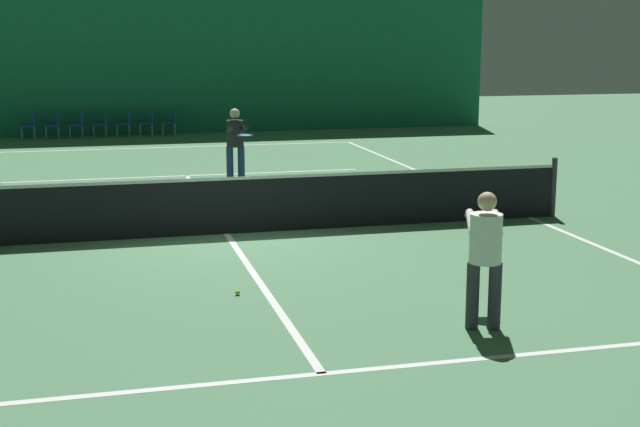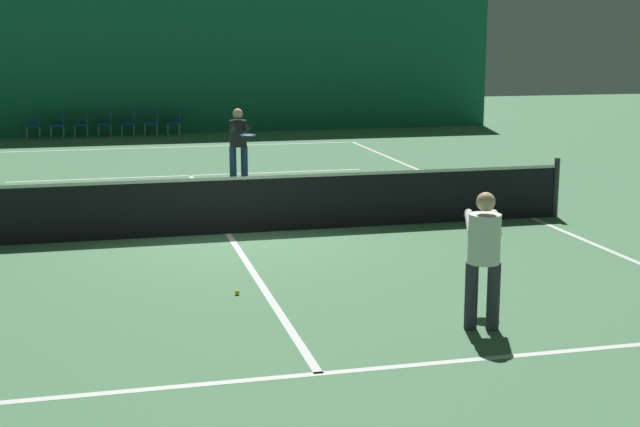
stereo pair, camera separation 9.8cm
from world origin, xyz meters
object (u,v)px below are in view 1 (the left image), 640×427
object	(u,v)px
tennis_net	(226,204)
courtside_chair_1	(54,123)
player_near	(485,249)
courtside_chair_3	(102,122)
courtside_chair_0	(30,124)
courtside_chair_6	(171,120)
player_far	(236,140)
tennis_ball	(238,293)
courtside_chair_2	(78,122)
courtside_chair_4	(125,121)
courtside_chair_5	(148,121)

from	to	relation	value
tennis_net	courtside_chair_1	distance (m)	15.49
player_near	courtside_chair_3	bearing A→B (deg)	29.59
courtside_chair_0	courtside_chair_6	distance (m)	4.40
player_far	tennis_ball	size ratio (longest dim) A/B	24.99
tennis_net	courtside_chair_2	xyz separation A→B (m)	(-2.55, 15.14, -0.03)
courtside_chair_6	tennis_ball	size ratio (longest dim) A/B	12.73
courtside_chair_2	courtside_chair_1	bearing A→B (deg)	-90.00
player_far	courtside_chair_6	distance (m)	10.08
courtside_chair_1	courtside_chair_3	size ratio (longest dim) A/B	1.00
player_near	courtside_chair_6	distance (m)	20.70
tennis_net	courtside_chair_4	world-z (taller)	tennis_net
tennis_net	player_far	bearing A→B (deg)	79.28
player_near	courtside_chair_4	distance (m)	20.87
courtside_chair_0	courtside_chair_2	size ratio (longest dim) A/B	1.00
courtside_chair_0	tennis_ball	xyz separation A→B (m)	(3.64, -18.69, -0.45)
courtside_chair_0	courtside_chair_3	size ratio (longest dim) A/B	1.00
player_near	player_far	world-z (taller)	player_far
player_far	courtside_chair_6	world-z (taller)	player_far
courtside_chair_3	player_far	bearing A→B (deg)	15.44
courtside_chair_1	courtside_chair_2	xyz separation A→B (m)	(0.73, 0.00, 0.00)
courtside_chair_1	courtside_chair_4	size ratio (longest dim) A/B	1.00
tennis_net	courtside_chair_6	xyz separation A→B (m)	(0.39, 15.14, -0.03)
player_far	tennis_ball	bearing A→B (deg)	-12.52
courtside_chair_1	courtside_chair_2	bearing A→B (deg)	90.00
tennis_net	courtside_chair_3	size ratio (longest dim) A/B	14.29
player_near	courtside_chair_0	size ratio (longest dim) A/B	1.85
courtside_chair_1	tennis_ball	size ratio (longest dim) A/B	12.73
courtside_chair_1	courtside_chair_5	size ratio (longest dim) A/B	1.00
player_near	courtside_chair_2	world-z (taller)	player_near
player_near	player_far	bearing A→B (deg)	24.98
courtside_chair_2	courtside_chair_6	distance (m)	2.93
courtside_chair_0	courtside_chair_6	size ratio (longest dim) A/B	1.00
tennis_net	courtside_chair_3	distance (m)	15.25
courtside_chair_1	courtside_chair_3	world-z (taller)	same
courtside_chair_6	courtside_chair_4	bearing A→B (deg)	-90.00
courtside_chair_0	courtside_chair_3	bearing A→B (deg)	90.00
courtside_chair_5	courtside_chair_6	xyz separation A→B (m)	(0.73, 0.00, 0.00)
tennis_net	courtside_chair_4	xyz separation A→B (m)	(-1.08, 15.14, -0.03)
player_far	tennis_ball	world-z (taller)	player_far
tennis_net	courtside_chair_1	xyz separation A→B (m)	(-3.28, 15.14, -0.03)
tennis_net	courtside_chair_6	distance (m)	15.15
courtside_chair_0	courtside_chair_3	world-z (taller)	same
courtside_chair_3	courtside_chair_5	bearing A→B (deg)	90.00
player_far	courtside_chair_0	xyz separation A→B (m)	(-4.98, 10.05, -0.48)
courtside_chair_5	courtside_chair_6	bearing A→B (deg)	90.00
courtside_chair_5	courtside_chair_6	distance (m)	0.73
courtside_chair_5	player_far	bearing A→B (deg)	7.42
tennis_net	player_far	world-z (taller)	player_far
courtside_chair_2	tennis_ball	xyz separation A→B (m)	(2.17, -18.69, -0.45)
player_near	tennis_net	bearing A→B (deg)	39.80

